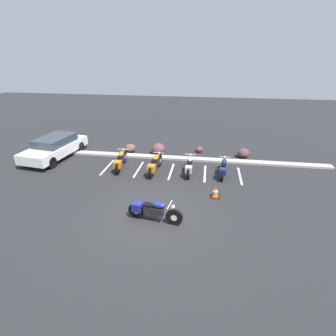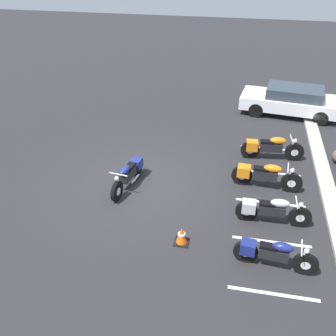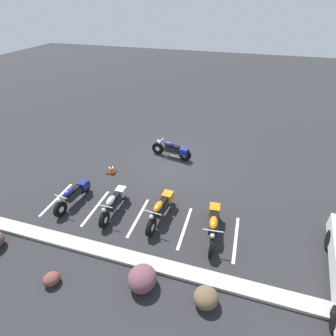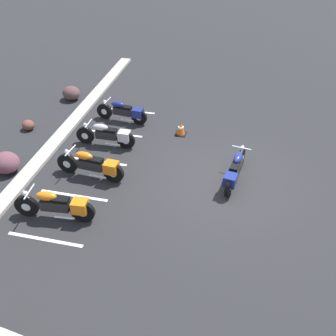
% 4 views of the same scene
% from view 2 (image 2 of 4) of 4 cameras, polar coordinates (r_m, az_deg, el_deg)
% --- Properties ---
extents(ground, '(60.00, 60.00, 0.00)m').
position_cam_2_polar(ground, '(13.05, -4.35, -2.42)').
color(ground, '#262628').
extents(motorcycle_navy_featured, '(2.16, 0.70, 0.85)m').
position_cam_2_polar(motorcycle_navy_featured, '(12.80, -5.72, -0.81)').
color(motorcycle_navy_featured, black).
rests_on(motorcycle_navy_featured, ground).
extents(parked_bike_0, '(0.64, 2.27, 0.89)m').
position_cam_2_polar(parked_bike_0, '(14.72, 14.49, 2.91)').
color(parked_bike_0, black).
rests_on(parked_bike_0, ground).
extents(parked_bike_1, '(0.63, 2.25, 0.88)m').
position_cam_2_polar(parked_bike_1, '(13.00, 13.65, -0.98)').
color(parked_bike_1, black).
rests_on(parked_bike_1, ground).
extents(parked_bike_2, '(0.59, 2.12, 0.83)m').
position_cam_2_polar(parked_bike_2, '(11.52, 14.54, -5.91)').
color(parked_bike_2, black).
rests_on(parked_bike_2, ground).
extents(parked_bike_3, '(0.60, 2.06, 0.81)m').
position_cam_2_polar(parked_bike_3, '(10.17, 14.76, -11.87)').
color(parked_bike_3, black).
rests_on(parked_bike_3, ground).
extents(car_white, '(2.34, 4.50, 1.29)m').
position_cam_2_polar(car_white, '(18.75, 17.43, 9.39)').
color(car_white, black).
rests_on(car_white, ground).
extents(concrete_curb, '(18.00, 0.50, 0.12)m').
position_cam_2_polar(concrete_curb, '(12.98, 22.66, -4.97)').
color(concrete_curb, '#A8A399').
rests_on(concrete_curb, ground).
extents(traffic_cone, '(0.40, 0.40, 0.51)m').
position_cam_2_polar(traffic_cone, '(10.63, 1.99, -9.78)').
color(traffic_cone, black).
rests_on(traffic_cone, ground).
extents(stall_line_0, '(0.10, 2.10, 0.00)m').
position_cam_2_polar(stall_line_0, '(15.67, 14.36, 2.79)').
color(stall_line_0, white).
rests_on(stall_line_0, ground).
extents(stall_line_1, '(0.10, 2.10, 0.00)m').
position_cam_2_polar(stall_line_1, '(14.09, 14.47, -0.64)').
color(stall_line_1, white).
rests_on(stall_line_1, ground).
extents(stall_line_2, '(0.10, 2.10, 0.00)m').
position_cam_2_polar(stall_line_2, '(12.58, 14.61, -4.91)').
color(stall_line_2, white).
rests_on(stall_line_2, ground).
extents(stall_line_3, '(0.10, 2.10, 0.00)m').
position_cam_2_polar(stall_line_3, '(11.15, 14.80, -10.31)').
color(stall_line_3, white).
rests_on(stall_line_3, ground).
extents(stall_line_4, '(0.10, 2.10, 0.00)m').
position_cam_2_polar(stall_line_4, '(9.85, 15.04, -17.22)').
color(stall_line_4, white).
rests_on(stall_line_4, ground).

